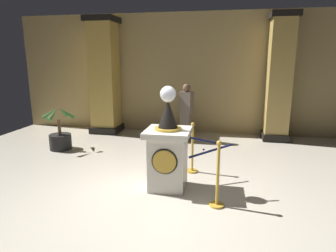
{
  "coord_description": "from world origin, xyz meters",
  "views": [
    {
      "loc": [
        1.05,
        -4.42,
        2.26
      ],
      "look_at": [
        0.14,
        0.39,
        1.14
      ],
      "focal_mm": 31.28,
      "sensor_mm": 36.0,
      "label": 1
    }
  ],
  "objects_px": {
    "stanchion_near": "(217,183)",
    "potted_palm_left": "(60,138)",
    "stanchion_far": "(192,155)",
    "bystander_guest": "(186,111)",
    "pedestal_clock": "(168,151)"
  },
  "relations": [
    {
      "from": "stanchion_near",
      "to": "potted_palm_left",
      "type": "relative_size",
      "value": 0.96
    },
    {
      "from": "pedestal_clock",
      "to": "stanchion_near",
      "type": "xyz_separation_m",
      "value": [
        0.88,
        -0.52,
        -0.32
      ]
    },
    {
      "from": "pedestal_clock",
      "to": "stanchion_far",
      "type": "xyz_separation_m",
      "value": [
        0.34,
        0.85,
        -0.34
      ]
    },
    {
      "from": "stanchion_near",
      "to": "bystander_guest",
      "type": "distance_m",
      "value": 3.87
    },
    {
      "from": "pedestal_clock",
      "to": "stanchion_near",
      "type": "height_order",
      "value": "pedestal_clock"
    },
    {
      "from": "pedestal_clock",
      "to": "potted_palm_left",
      "type": "relative_size",
      "value": 1.64
    },
    {
      "from": "bystander_guest",
      "to": "stanchion_far",
      "type": "bearing_deg",
      "value": -79.64
    },
    {
      "from": "stanchion_far",
      "to": "pedestal_clock",
      "type": "bearing_deg",
      "value": -112.09
    },
    {
      "from": "potted_palm_left",
      "to": "stanchion_near",
      "type": "bearing_deg",
      "value": -29.64
    },
    {
      "from": "stanchion_near",
      "to": "stanchion_far",
      "type": "bearing_deg",
      "value": 111.47
    },
    {
      "from": "pedestal_clock",
      "to": "stanchion_near",
      "type": "relative_size",
      "value": 1.71
    },
    {
      "from": "pedestal_clock",
      "to": "potted_palm_left",
      "type": "bearing_deg",
      "value": 150.61
    },
    {
      "from": "stanchion_far",
      "to": "bystander_guest",
      "type": "xyz_separation_m",
      "value": [
        -0.43,
        2.35,
        0.48
      ]
    },
    {
      "from": "stanchion_far",
      "to": "potted_palm_left",
      "type": "height_order",
      "value": "potted_palm_left"
    },
    {
      "from": "pedestal_clock",
      "to": "potted_palm_left",
      "type": "height_order",
      "value": "pedestal_clock"
    }
  ]
}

